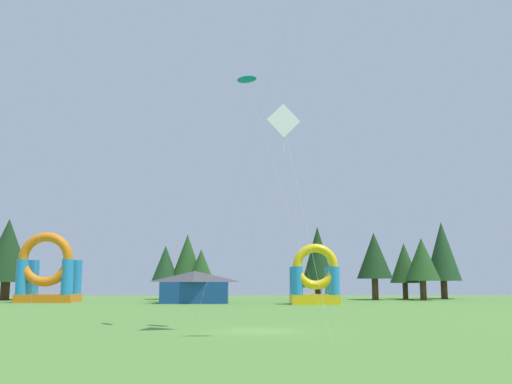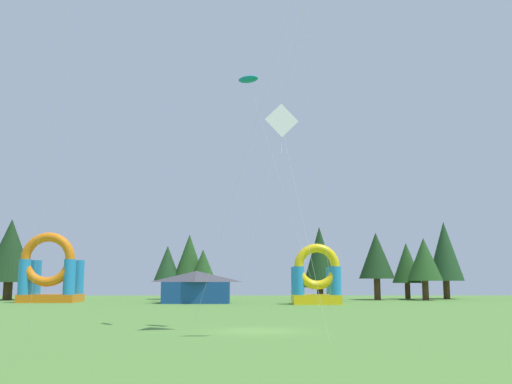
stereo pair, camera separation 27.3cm
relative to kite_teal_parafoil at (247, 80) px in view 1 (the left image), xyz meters
name	(u,v)px [view 1 (the left image)]	position (x,y,z in m)	size (l,w,h in m)	color
ground_plane	(259,331)	(0.63, -30.55, -24.42)	(120.00, 120.00, 0.00)	#548438
kite_teal_parafoil	(247,80)	(0.00, 0.00, 0.00)	(8.18, 8.72, 25.07)	#0C7F7A
kite_white_diamond	(283,124)	(1.63, -34.77, -14.69)	(2.50, 1.50, 10.34)	white
inflatable_orange_dome	(315,282)	(7.08, -0.97, -22.17)	(4.88, 4.00, 6.17)	yellow
inflatable_blue_arch	(48,276)	(-22.15, 4.14, -21.48)	(6.24, 4.59, 7.71)	orange
festival_tent	(195,287)	(-5.52, 1.60, -22.70)	(7.10, 3.37, 3.44)	#19478C
tree_row_0	(8,250)	(-29.70, 11.19, -18.35)	(6.04, 6.04, 10.03)	#4C331E
tree_row_1	(165,263)	(-10.34, 13.16, -19.90)	(3.40, 3.40, 6.79)	#4C331E
tree_row_2	(187,260)	(-7.58, 13.41, -19.40)	(4.55, 4.55, 8.28)	#4C331E
tree_row_3	(201,267)	(-5.69, 12.06, -20.36)	(3.61, 3.61, 6.27)	#4C331E
tree_row_4	(318,257)	(8.84, 10.11, -19.17)	(4.30, 4.30, 9.00)	#4C331E
tree_row_5	(374,256)	(16.06, 11.05, -19.01)	(4.42, 4.42, 8.33)	#4C331E
tree_row_6	(404,263)	(20.46, 13.28, -19.84)	(3.77, 3.77, 7.19)	#4C331E
tree_row_7	(422,260)	(21.77, 10.09, -19.49)	(4.31, 4.31, 7.61)	#4C331E
tree_row_8	(442,251)	(25.75, 14.09, -18.29)	(4.59, 4.59, 10.03)	#4C331E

